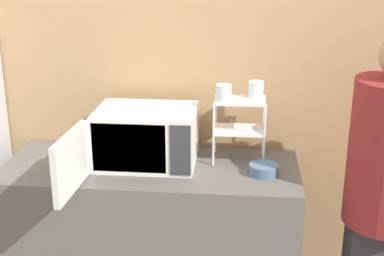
{
  "coord_description": "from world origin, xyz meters",
  "views": [
    {
      "loc": [
        0.48,
        -2.26,
        2.02
      ],
      "look_at": [
        0.22,
        0.34,
        1.13
      ],
      "focal_mm": 50.0,
      "sensor_mm": 36.0,
      "label": 1
    }
  ],
  "objects_px": {
    "bowl": "(264,170)",
    "glass_back_right": "(256,89)",
    "microwave": "(143,137)",
    "glass_front_left": "(224,93)",
    "dish_rack": "(240,117)"
  },
  "relations": [
    {
      "from": "microwave",
      "to": "glass_front_left",
      "type": "height_order",
      "value": "glass_front_left"
    },
    {
      "from": "dish_rack",
      "to": "bowl",
      "type": "distance_m",
      "value": 0.32
    },
    {
      "from": "microwave",
      "to": "glass_front_left",
      "type": "xyz_separation_m",
      "value": [
        0.42,
        0.06,
        0.24
      ]
    },
    {
      "from": "dish_rack",
      "to": "microwave",
      "type": "bearing_deg",
      "value": -167.96
    },
    {
      "from": "bowl",
      "to": "glass_back_right",
      "type": "bearing_deg",
      "value": 102.15
    },
    {
      "from": "glass_front_left",
      "to": "dish_rack",
      "type": "bearing_deg",
      "value": 26.81
    },
    {
      "from": "glass_back_right",
      "to": "bowl",
      "type": "height_order",
      "value": "glass_back_right"
    },
    {
      "from": "glass_front_left",
      "to": "glass_back_right",
      "type": "xyz_separation_m",
      "value": [
        0.17,
        0.09,
        0.0
      ]
    },
    {
      "from": "glass_front_left",
      "to": "bowl",
      "type": "bearing_deg",
      "value": -33.28
    },
    {
      "from": "glass_front_left",
      "to": "glass_back_right",
      "type": "distance_m",
      "value": 0.19
    },
    {
      "from": "glass_back_right",
      "to": "bowl",
      "type": "distance_m",
      "value": 0.43
    },
    {
      "from": "bowl",
      "to": "microwave",
      "type": "bearing_deg",
      "value": 172.93
    },
    {
      "from": "microwave",
      "to": "glass_front_left",
      "type": "relative_size",
      "value": 9.0
    },
    {
      "from": "dish_rack",
      "to": "glass_front_left",
      "type": "distance_m",
      "value": 0.17
    },
    {
      "from": "microwave",
      "to": "dish_rack",
      "type": "xyz_separation_m",
      "value": [
        0.5,
        0.11,
        0.1
      ]
    }
  ]
}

